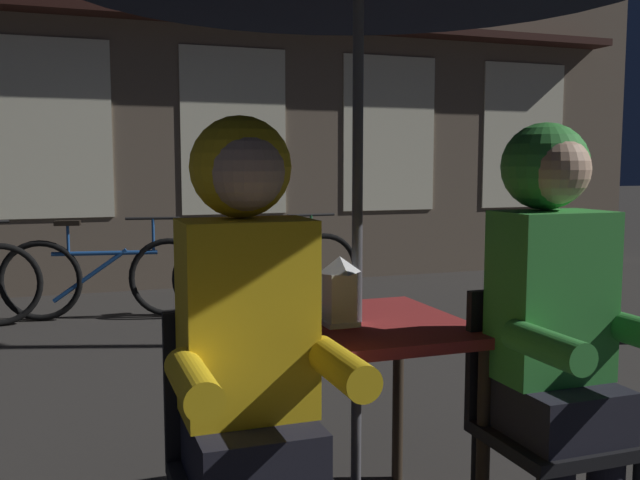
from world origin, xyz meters
name	(u,v)px	position (x,y,z in m)	size (l,w,h in m)	color
cafe_table	(357,351)	(0.00, 0.00, 0.64)	(0.72, 0.72, 0.74)	maroon
lantern	(340,289)	(-0.07, -0.03, 0.86)	(0.11, 0.11, 0.23)	white
chair_left	(245,453)	(-0.48, -0.37, 0.49)	(0.40, 0.40, 0.87)	black
chair_right	(541,412)	(0.48, -0.37, 0.49)	(0.40, 0.40, 0.87)	black
person_left_hooded	(249,329)	(-0.48, -0.43, 0.85)	(0.45, 0.56, 1.40)	black
person_right_hooded	(556,304)	(0.48, -0.43, 0.85)	(0.45, 0.56, 1.40)	black
bicycle_third	(105,277)	(-0.63, 3.84, 0.35)	(1.66, 0.35, 0.84)	black
bicycle_fourth	(269,272)	(0.71, 3.67, 0.35)	(1.68, 0.14, 0.84)	black
book	(306,312)	(-0.13, 0.15, 0.75)	(0.20, 0.14, 0.02)	black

